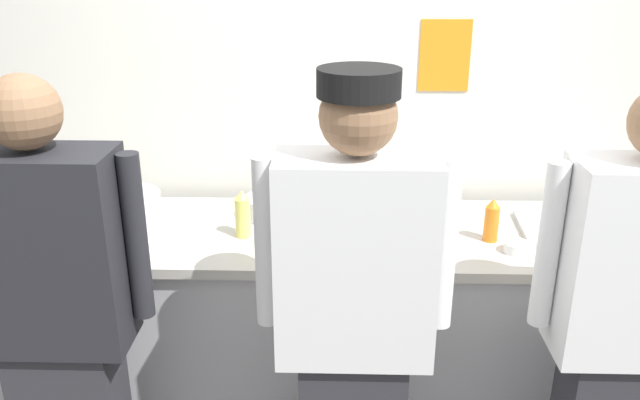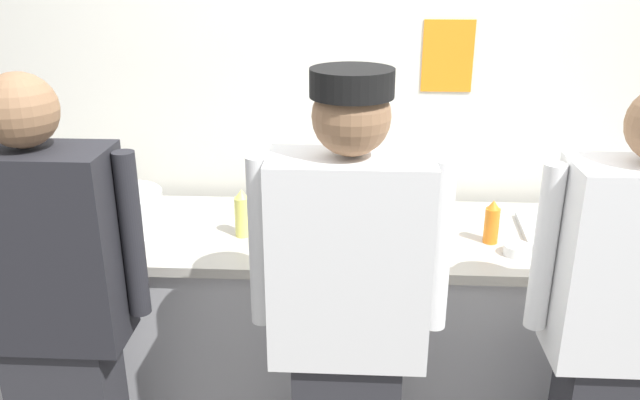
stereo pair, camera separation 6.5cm
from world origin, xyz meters
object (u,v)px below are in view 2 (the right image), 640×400
at_px(mixing_bowl_steel, 121,206).
at_px(ramekin_red_sauce, 403,208).
at_px(squeeze_bottle_secondary, 371,201).
at_px(chef_center, 348,324).
at_px(chef_near_left, 55,316).
at_px(ramekin_yellow_sauce, 148,241).
at_px(ramekin_orange_sauce, 517,249).
at_px(ramekin_green_sauce, 352,241).
at_px(squeeze_bottle_spare, 492,222).
at_px(squeeze_bottle_primary, 242,214).
at_px(sheet_tray, 588,233).
at_px(plate_stack_front, 268,207).
at_px(chef_far_right, 624,335).

height_order(mixing_bowl_steel, ramekin_red_sauce, mixing_bowl_steel).
bearing_deg(squeeze_bottle_secondary, chef_center, -96.26).
distance_m(chef_near_left, ramekin_yellow_sauce, 0.52).
height_order(mixing_bowl_steel, squeeze_bottle_secondary, squeeze_bottle_secondary).
relative_size(ramekin_orange_sauce, ramekin_green_sauce, 0.98).
height_order(squeeze_bottle_spare, ramekin_orange_sauce, squeeze_bottle_spare).
distance_m(squeeze_bottle_primary, ramekin_yellow_sauce, 0.39).
bearing_deg(sheet_tray, ramekin_green_sauce, -170.79).
distance_m(chef_near_left, squeeze_bottle_spare, 1.64).
relative_size(chef_near_left, ramekin_orange_sauce, 16.96).
relative_size(sheet_tray, ramekin_orange_sauce, 5.30).
xyz_separation_m(plate_stack_front, ramekin_orange_sauce, (1.00, -0.32, -0.03)).
bearing_deg(ramekin_orange_sauce, mixing_bowl_steel, 170.60).
xyz_separation_m(mixing_bowl_steel, squeeze_bottle_primary, (0.56, -0.15, 0.04)).
bearing_deg(chef_near_left, ramekin_red_sauce, 36.67).
bearing_deg(squeeze_bottle_spare, ramekin_green_sauce, -172.56).
xyz_separation_m(chef_center, ramekin_red_sauce, (0.23, 0.92, 0.03)).
relative_size(plate_stack_front, ramekin_yellow_sauce, 2.51).
xyz_separation_m(squeeze_bottle_primary, squeeze_bottle_secondary, (0.53, 0.16, 0.01)).
bearing_deg(squeeze_bottle_primary, mixing_bowl_steel, 164.68).
height_order(mixing_bowl_steel, ramekin_orange_sauce, mixing_bowl_steel).
height_order(squeeze_bottle_spare, ramekin_red_sauce, squeeze_bottle_spare).
xyz_separation_m(chef_near_left, squeeze_bottle_spare, (1.52, 0.60, 0.12)).
xyz_separation_m(chef_center, squeeze_bottle_secondary, (0.09, 0.79, 0.11)).
relative_size(chef_center, ramekin_green_sauce, 16.82).
bearing_deg(plate_stack_front, ramekin_green_sauce, -37.36).
height_order(chef_center, chef_far_right, chef_center).
relative_size(chef_far_right, plate_stack_front, 8.27).
height_order(sheet_tray, ramekin_orange_sauce, ramekin_orange_sauce).
relative_size(chef_near_left, ramekin_red_sauce, 19.87).
height_order(plate_stack_front, sheet_tray, plate_stack_front).
bearing_deg(chef_far_right, plate_stack_front, 147.02).
relative_size(squeeze_bottle_secondary, squeeze_bottle_spare, 1.17).
bearing_deg(ramekin_yellow_sauce, ramekin_green_sauce, 2.63).
height_order(ramekin_red_sauce, ramekin_green_sauce, ramekin_green_sauce).
bearing_deg(chef_near_left, sheet_tray, 19.38).
height_order(chef_far_right, ramekin_yellow_sauce, chef_far_right).
bearing_deg(squeeze_bottle_primary, plate_stack_front, 68.49).
bearing_deg(ramekin_red_sauce, chef_center, -104.09).
distance_m(sheet_tray, squeeze_bottle_primary, 1.42).
height_order(chef_center, squeeze_bottle_spare, chef_center).
bearing_deg(mixing_bowl_steel, squeeze_bottle_primary, -15.32).
distance_m(squeeze_bottle_secondary, ramekin_orange_sauce, 0.62).
bearing_deg(sheet_tray, chef_near_left, -160.62).
distance_m(mixing_bowl_steel, squeeze_bottle_primary, 0.58).
distance_m(squeeze_bottle_secondary, ramekin_red_sauce, 0.21).
distance_m(chef_far_right, plate_stack_front, 1.47).
bearing_deg(squeeze_bottle_primary, ramekin_red_sauce, 22.84).
bearing_deg(chef_near_left, squeeze_bottle_primary, 49.19).
height_order(squeeze_bottle_spare, ramekin_green_sauce, squeeze_bottle_spare).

